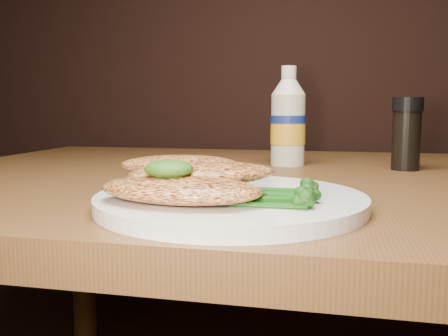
# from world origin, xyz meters

# --- Properties ---
(plate) EXTENTS (0.27, 0.27, 0.01)m
(plate) POSITION_xyz_m (-0.04, 0.80, 0.76)
(plate) COLOR white
(plate) RESTS_ON dining_table
(chicken_front) EXTENTS (0.16, 0.09, 0.02)m
(chicken_front) POSITION_xyz_m (-0.08, 0.74, 0.78)
(chicken_front) COLOR #EE984B
(chicken_front) RESTS_ON plate
(chicken_mid) EXTENTS (0.17, 0.14, 0.02)m
(chicken_mid) POSITION_xyz_m (-0.07, 0.79, 0.78)
(chicken_mid) COLOR #EE984B
(chicken_mid) RESTS_ON plate
(chicken_back) EXTENTS (0.14, 0.09, 0.02)m
(chicken_back) POSITION_xyz_m (-0.10, 0.82, 0.79)
(chicken_back) COLOR #EE984B
(chicken_back) RESTS_ON plate
(pesto_front) EXTENTS (0.06, 0.06, 0.02)m
(pesto_front) POSITION_xyz_m (-0.09, 0.75, 0.79)
(pesto_front) COLOR #073209
(pesto_front) RESTS_ON chicken_front
(broccolini_bundle) EXTENTS (0.15, 0.14, 0.02)m
(broccolini_bundle) POSITION_xyz_m (-0.01, 0.76, 0.77)
(broccolini_bundle) COLOR #164D10
(broccolini_bundle) RESTS_ON plate
(mayo_bottle) EXTENTS (0.07, 0.07, 0.17)m
(mayo_bottle) POSITION_xyz_m (-0.02, 1.17, 0.84)
(mayo_bottle) COLOR beige
(mayo_bottle) RESTS_ON dining_table
(pepper_grinder) EXTENTS (0.05, 0.05, 0.12)m
(pepper_grinder) POSITION_xyz_m (0.17, 1.15, 0.81)
(pepper_grinder) COLOR black
(pepper_grinder) RESTS_ON dining_table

